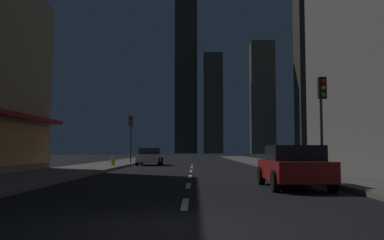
# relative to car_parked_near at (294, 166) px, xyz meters

# --- Properties ---
(ground_plane) EXTENTS (78.00, 136.00, 0.10)m
(ground_plane) POSITION_rel_car_parked_near_xyz_m (-3.60, 24.53, -0.79)
(ground_plane) COLOR black
(sidewalk_right) EXTENTS (4.00, 76.00, 0.15)m
(sidewalk_right) POSITION_rel_car_parked_near_xyz_m (3.40, 24.53, -0.67)
(sidewalk_right) COLOR #605E59
(sidewalk_right) RESTS_ON ground
(sidewalk_left) EXTENTS (4.00, 76.00, 0.15)m
(sidewalk_left) POSITION_rel_car_parked_near_xyz_m (-10.60, 24.53, -0.67)
(sidewalk_left) COLOR #605E59
(sidewalk_left) RESTS_ON ground
(lane_marking_center) EXTENTS (0.16, 33.40, 0.01)m
(lane_marking_center) POSITION_rel_car_parked_near_xyz_m (-3.60, 6.13, -0.73)
(lane_marking_center) COLOR silver
(lane_marking_center) RESTS_ON ground
(skyscraper_distant_tall) EXTENTS (8.41, 8.10, 63.41)m
(skyscraper_distant_tall) POSITION_rel_car_parked_near_xyz_m (-6.70, 145.26, 30.96)
(skyscraper_distant_tall) COLOR #302D24
(skyscraper_distant_tall) RESTS_ON ground
(skyscraper_distant_mid) EXTENTS (6.92, 7.32, 36.79)m
(skyscraper_distant_mid) POSITION_rel_car_parked_near_xyz_m (3.37, 140.48, 17.66)
(skyscraper_distant_mid) COLOR #423E31
(skyscraper_distant_mid) RESTS_ON ground
(skyscraper_distant_short) EXTENTS (8.05, 8.44, 40.02)m
(skyscraper_distant_short) POSITION_rel_car_parked_near_xyz_m (20.91, 136.24, 19.27)
(skyscraper_distant_short) COLOR #5E5947
(skyscraper_distant_short) RESTS_ON ground
(skyscraper_distant_slender) EXTENTS (8.52, 8.79, 61.37)m
(skyscraper_distant_slender) POSITION_rel_car_parked_near_xyz_m (32.67, 115.77, 29.94)
(skyscraper_distant_slender) COLOR #3C392D
(skyscraper_distant_slender) RESTS_ON ground
(car_parked_near) EXTENTS (1.98, 4.24, 1.45)m
(car_parked_near) POSITION_rel_car_parked_near_xyz_m (0.00, 0.00, 0.00)
(car_parked_near) COLOR #B21919
(car_parked_near) RESTS_ON ground
(car_parked_far) EXTENTS (1.98, 4.24, 1.45)m
(car_parked_far) POSITION_rel_car_parked_near_xyz_m (-7.20, 21.51, 0.00)
(car_parked_far) COLOR silver
(car_parked_far) RESTS_ON ground
(fire_hydrant_far_left) EXTENTS (0.42, 0.30, 0.65)m
(fire_hydrant_far_left) POSITION_rel_car_parked_near_xyz_m (-9.50, 17.22, -0.29)
(fire_hydrant_far_left) COLOR gold
(fire_hydrant_far_left) RESTS_ON sidewalk_left
(traffic_light_near_right) EXTENTS (0.32, 0.48, 4.20)m
(traffic_light_near_right) POSITION_rel_car_parked_near_xyz_m (1.90, 2.93, 2.45)
(traffic_light_near_right) COLOR #2D2D2D
(traffic_light_near_right) RESTS_ON sidewalk_right
(traffic_light_far_left) EXTENTS (0.32, 0.48, 4.20)m
(traffic_light_far_left) POSITION_rel_car_parked_near_xyz_m (-9.10, 23.13, 2.45)
(traffic_light_far_left) COLOR #2D2D2D
(traffic_light_far_left) RESTS_ON sidewalk_left
(street_lamp_right) EXTENTS (1.96, 0.56, 6.58)m
(street_lamp_right) POSITION_rel_car_parked_near_xyz_m (1.78, -1.79, 4.33)
(street_lamp_right) COLOR #38383D
(street_lamp_right) RESTS_ON sidewalk_right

